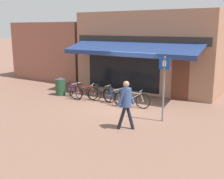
{
  "coord_description": "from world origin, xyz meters",
  "views": [
    {
      "loc": [
        6.45,
        -11.44,
        3.67
      ],
      "look_at": [
        0.16,
        -1.35,
        1.05
      ],
      "focal_mm": 45.0,
      "sensor_mm": 36.0,
      "label": 1
    }
  ],
  "objects_px": {
    "bicycle_blue": "(113,97)",
    "litter_bin": "(60,86)",
    "bicycle_red": "(85,93)",
    "bicycle_silver": "(132,99)",
    "pedestrian_adult": "(126,100)",
    "bicycle_black": "(101,94)",
    "bicycle_purple": "(74,90)",
    "parking_sign": "(164,82)"
  },
  "relations": [
    {
      "from": "bicycle_purple",
      "to": "pedestrian_adult",
      "type": "relative_size",
      "value": 0.91
    },
    {
      "from": "bicycle_red",
      "to": "parking_sign",
      "type": "distance_m",
      "value": 4.89
    },
    {
      "from": "bicycle_purple",
      "to": "litter_bin",
      "type": "xyz_separation_m",
      "value": [
        -1.0,
        0.06,
        0.11
      ]
    },
    {
      "from": "bicycle_black",
      "to": "bicycle_blue",
      "type": "relative_size",
      "value": 1.11
    },
    {
      "from": "bicycle_black",
      "to": "pedestrian_adult",
      "type": "xyz_separation_m",
      "value": [
        3.06,
        -2.86,
        0.71
      ]
    },
    {
      "from": "pedestrian_adult",
      "to": "litter_bin",
      "type": "distance_m",
      "value": 6.39
    },
    {
      "from": "bicycle_silver",
      "to": "pedestrian_adult",
      "type": "relative_size",
      "value": 0.98
    },
    {
      "from": "bicycle_blue",
      "to": "litter_bin",
      "type": "relative_size",
      "value": 1.62
    },
    {
      "from": "bicycle_black",
      "to": "parking_sign",
      "type": "height_order",
      "value": "parking_sign"
    },
    {
      "from": "bicycle_red",
      "to": "bicycle_black",
      "type": "relative_size",
      "value": 0.96
    },
    {
      "from": "bicycle_red",
      "to": "bicycle_silver",
      "type": "xyz_separation_m",
      "value": [
        2.64,
        0.11,
        -0.01
      ]
    },
    {
      "from": "bicycle_red",
      "to": "litter_bin",
      "type": "xyz_separation_m",
      "value": [
        -1.89,
        0.22,
        0.11
      ]
    },
    {
      "from": "bicycle_red",
      "to": "bicycle_silver",
      "type": "relative_size",
      "value": 0.96
    },
    {
      "from": "litter_bin",
      "to": "bicycle_silver",
      "type": "bearing_deg",
      "value": -1.5
    },
    {
      "from": "bicycle_blue",
      "to": "bicycle_silver",
      "type": "xyz_separation_m",
      "value": [
        1.0,
        0.02,
        -0.0
      ]
    },
    {
      "from": "litter_bin",
      "to": "bicycle_black",
      "type": "bearing_deg",
      "value": 1.44
    },
    {
      "from": "bicycle_purple",
      "to": "bicycle_black",
      "type": "distance_m",
      "value": 1.66
    },
    {
      "from": "bicycle_blue",
      "to": "litter_bin",
      "type": "height_order",
      "value": "litter_bin"
    },
    {
      "from": "bicycle_red",
      "to": "litter_bin",
      "type": "distance_m",
      "value": 1.91
    },
    {
      "from": "bicycle_black",
      "to": "pedestrian_adult",
      "type": "relative_size",
      "value": 0.98
    },
    {
      "from": "bicycle_purple",
      "to": "pedestrian_adult",
      "type": "distance_m",
      "value": 5.5
    },
    {
      "from": "bicycle_red",
      "to": "parking_sign",
      "type": "height_order",
      "value": "parking_sign"
    },
    {
      "from": "bicycle_purple",
      "to": "parking_sign",
      "type": "xyz_separation_m",
      "value": [
        5.53,
        -1.18,
        1.2
      ]
    },
    {
      "from": "bicycle_purple",
      "to": "bicycle_silver",
      "type": "xyz_separation_m",
      "value": [
        3.54,
        -0.06,
        -0.01
      ]
    },
    {
      "from": "bicycle_red",
      "to": "bicycle_black",
      "type": "height_order",
      "value": "bicycle_red"
    },
    {
      "from": "bicycle_black",
      "to": "bicycle_silver",
      "type": "relative_size",
      "value": 1.0
    },
    {
      "from": "bicycle_purple",
      "to": "litter_bin",
      "type": "bearing_deg",
      "value": -159.42
    },
    {
      "from": "bicycle_blue",
      "to": "bicycle_purple",
      "type": "bearing_deg",
      "value": -160.16
    },
    {
      "from": "bicycle_purple",
      "to": "litter_bin",
      "type": "height_order",
      "value": "litter_bin"
    },
    {
      "from": "pedestrian_adult",
      "to": "bicycle_black",
      "type": "bearing_deg",
      "value": 129.48
    },
    {
      "from": "bicycle_silver",
      "to": "litter_bin",
      "type": "height_order",
      "value": "litter_bin"
    },
    {
      "from": "bicycle_red",
      "to": "bicycle_blue",
      "type": "relative_size",
      "value": 1.07
    },
    {
      "from": "bicycle_purple",
      "to": "parking_sign",
      "type": "distance_m",
      "value": 5.78
    },
    {
      "from": "bicycle_purple",
      "to": "pedestrian_adult",
      "type": "xyz_separation_m",
      "value": [
        4.72,
        -2.73,
        0.71
      ]
    },
    {
      "from": "bicycle_silver",
      "to": "litter_bin",
      "type": "distance_m",
      "value": 4.54
    },
    {
      "from": "bicycle_black",
      "to": "litter_bin",
      "type": "relative_size",
      "value": 1.79
    },
    {
      "from": "bicycle_blue",
      "to": "litter_bin",
      "type": "bearing_deg",
      "value": -160.59
    },
    {
      "from": "bicycle_blue",
      "to": "litter_bin",
      "type": "xyz_separation_m",
      "value": [
        -3.53,
        0.13,
        0.12
      ]
    },
    {
      "from": "bicycle_purple",
      "to": "bicycle_blue",
      "type": "relative_size",
      "value": 1.02
    },
    {
      "from": "bicycle_red",
      "to": "bicycle_blue",
      "type": "height_order",
      "value": "bicycle_red"
    },
    {
      "from": "bicycle_blue",
      "to": "litter_bin",
      "type": "distance_m",
      "value": 3.53
    },
    {
      "from": "litter_bin",
      "to": "pedestrian_adult",
      "type": "bearing_deg",
      "value": -26.03
    }
  ]
}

